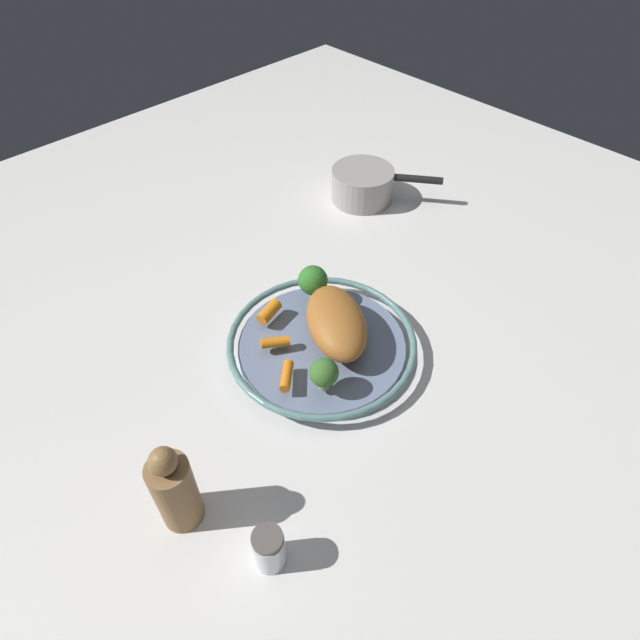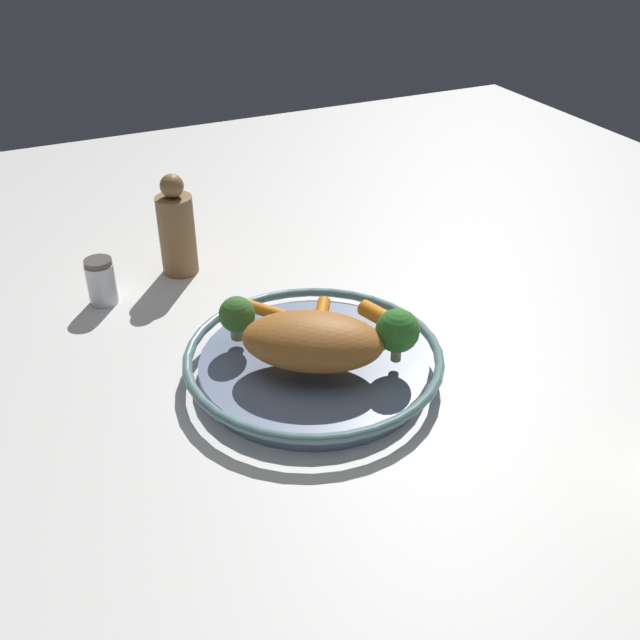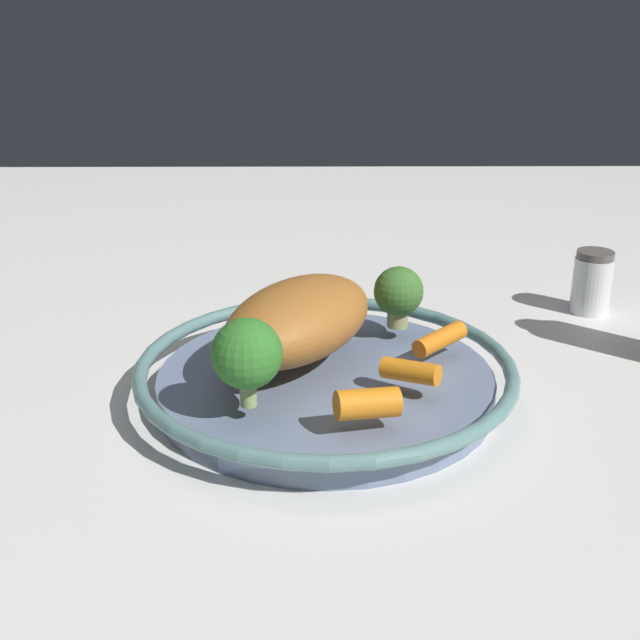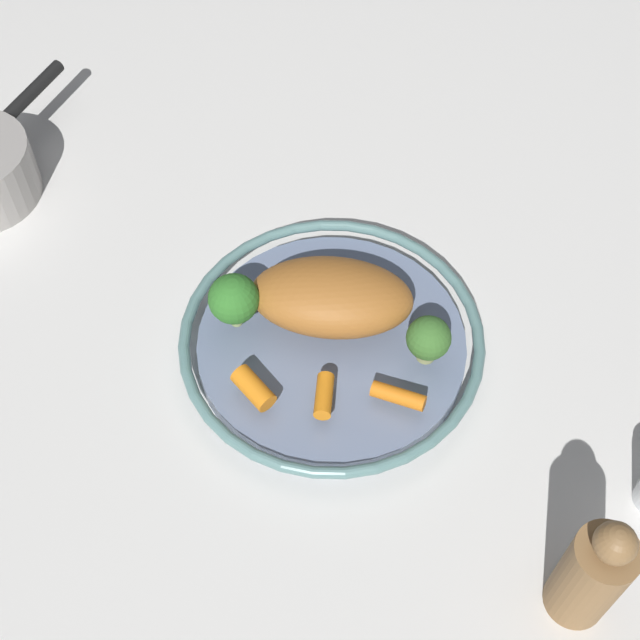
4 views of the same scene
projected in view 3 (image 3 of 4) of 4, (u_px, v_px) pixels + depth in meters
name	position (u px, v px, depth m)	size (l,w,h in m)	color
ground_plane	(326.00, 398.00, 0.68)	(2.03, 2.03, 0.00)	silver
serving_bowl	(326.00, 377.00, 0.67)	(0.32, 0.32, 0.04)	slate
roast_chicken_piece	(299.00, 319.00, 0.67)	(0.17, 0.09, 0.06)	#A76429
baby_carrot_near_rim	(410.00, 371.00, 0.63)	(0.02, 0.02, 0.05)	orange
baby_carrot_back	(440.00, 339.00, 0.69)	(0.02, 0.02, 0.05)	orange
baby_carrot_center	(367.00, 404.00, 0.57)	(0.02, 0.02, 0.05)	orange
broccoli_floret_edge	(399.00, 293.00, 0.72)	(0.04, 0.04, 0.06)	tan
broccoli_floret_mid	(247.00, 354.00, 0.58)	(0.05, 0.05, 0.07)	#96AA66
salt_shaker	(592.00, 282.00, 0.86)	(0.04, 0.04, 0.07)	silver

